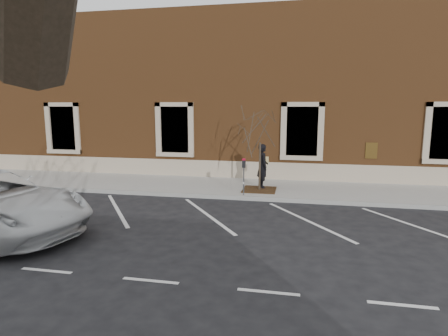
# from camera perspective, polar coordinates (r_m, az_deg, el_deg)

# --- Properties ---
(ground) EXTENTS (120.00, 120.00, 0.00)m
(ground) POSITION_cam_1_polar(r_m,az_deg,el_deg) (14.46, -0.47, -4.69)
(ground) COLOR #28282B
(ground) RESTS_ON ground
(sidewalk_near) EXTENTS (40.00, 3.50, 0.15)m
(sidewalk_near) POSITION_cam_1_polar(r_m,az_deg,el_deg) (16.11, 0.81, -2.94)
(sidewalk_near) COLOR #B0ADA6
(sidewalk_near) RESTS_ON ground
(curb_near) EXTENTS (40.00, 0.12, 0.15)m
(curb_near) POSITION_cam_1_polar(r_m,az_deg,el_deg) (14.40, -0.51, -4.45)
(curb_near) COLOR #9E9E99
(curb_near) RESTS_ON ground
(parking_stripes) EXTENTS (28.00, 4.40, 0.01)m
(parking_stripes) POSITION_cam_1_polar(r_m,az_deg,el_deg) (12.39, -2.58, -7.11)
(parking_stripes) COLOR silver
(parking_stripes) RESTS_ON ground
(building_civic) EXTENTS (40.00, 8.62, 8.00)m
(building_civic) POSITION_cam_1_polar(r_m,az_deg,el_deg) (21.66, 3.80, 10.67)
(building_civic) COLOR brown
(building_civic) RESTS_ON ground
(man) EXTENTS (0.62, 0.77, 1.84)m
(man) POSITION_cam_1_polar(r_m,az_deg,el_deg) (15.51, 5.93, 0.27)
(man) COLOR black
(man) RESTS_ON sidewalk_near
(parking_meter) EXTENTS (0.13, 0.10, 1.42)m
(parking_meter) POSITION_cam_1_polar(r_m,az_deg,el_deg) (14.19, 3.03, -0.29)
(parking_meter) COLOR #595B60
(parking_meter) RESTS_ON sidewalk_near
(tree_grate) EXTENTS (1.32, 1.32, 0.03)m
(tree_grate) POSITION_cam_1_polar(r_m,az_deg,el_deg) (15.30, 5.41, -3.30)
(tree_grate) COLOR #422B15
(tree_grate) RESTS_ON sidewalk_near
(sapling) EXTENTS (2.11, 2.11, 3.52)m
(sapling) POSITION_cam_1_polar(r_m,az_deg,el_deg) (14.95, 5.55, 5.87)
(sapling) COLOR #423428
(sapling) RESTS_ON sidewalk_near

